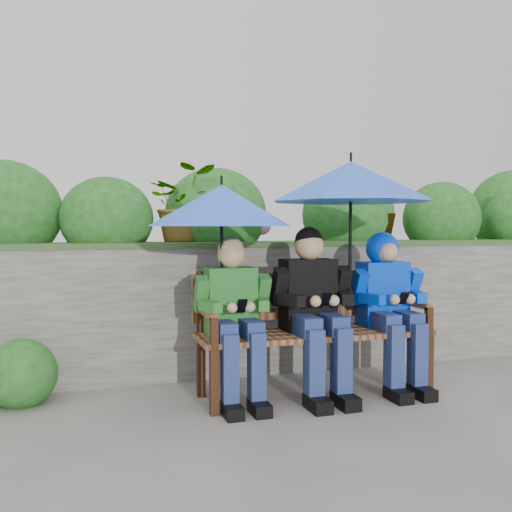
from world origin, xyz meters
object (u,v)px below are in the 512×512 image
object	(u,v)px
boy_right	(389,296)
umbrella_left	(222,206)
boy_left	(234,311)
umbrella_right	(351,182)
boy_middle	(314,304)
park_bench	(311,323)

from	to	relation	value
boy_right	umbrella_left	bearing A→B (deg)	177.81
umbrella_left	boy_right	bearing A→B (deg)	-2.19
boy_left	umbrella_right	xyz separation A→B (m)	(0.82, 0.00, 0.86)
boy_left	umbrella_right	world-z (taller)	umbrella_right
boy_middle	umbrella_right	distance (m)	0.87
boy_left	boy_right	bearing A→B (deg)	0.50
boy_right	umbrella_right	size ratio (longest dim) A/B	1.00
boy_left	boy_right	distance (m)	1.13
boy_middle	umbrella_left	size ratio (longest dim) A/B	1.20
boy_left	park_bench	bearing A→B (deg)	7.19
boy_middle	umbrella_right	xyz separation A→B (m)	(0.27, 0.01, 0.83)
boy_left	boy_middle	bearing A→B (deg)	-0.70
boy_middle	umbrella_right	size ratio (longest dim) A/B	1.03
umbrella_left	umbrella_right	xyz separation A→B (m)	(0.89, -0.06, 0.17)
boy_right	umbrella_left	world-z (taller)	umbrella_left
boy_middle	umbrella_left	bearing A→B (deg)	174.26
park_bench	umbrella_right	xyz separation A→B (m)	(0.26, -0.07, 0.97)
boy_left	umbrella_right	bearing A→B (deg)	0.02
boy_middle	boy_right	size ratio (longest dim) A/B	1.03
boy_right	boy_middle	bearing A→B (deg)	-178.37
boy_left	umbrella_left	distance (m)	0.69
umbrella_right	boy_left	bearing A→B (deg)	-179.98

